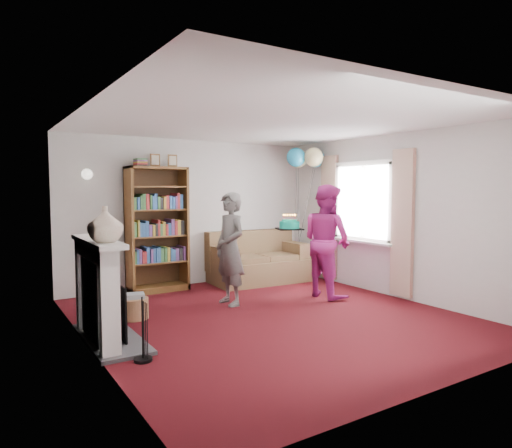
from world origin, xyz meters
TOP-DOWN VIEW (x-y plane):
  - ground at (0.00, 0.00)m, footprint 5.00×5.00m
  - wall_back at (0.00, 2.51)m, footprint 4.50×0.02m
  - wall_left at (-2.26, 0.00)m, footprint 0.02×5.00m
  - wall_right at (2.26, 0.00)m, footprint 0.02×5.00m
  - ceiling at (0.00, 0.00)m, footprint 4.50×5.00m
  - fireplace at (-2.09, 0.19)m, footprint 0.55×1.80m
  - window_bay at (2.21, 0.60)m, footprint 0.14×2.02m
  - wall_sconce at (-1.75, 2.36)m, footprint 0.16×0.23m
  - bookcase at (-0.71, 2.30)m, footprint 0.95×0.42m
  - sofa at (1.09, 2.07)m, footprint 1.70×0.90m
  - wicker_basket at (-1.52, 0.89)m, footprint 0.35×0.35m
  - person_striped at (-0.13, 0.88)m, footprint 0.42×0.61m
  - person_magenta at (1.37, 0.52)m, footprint 0.68×0.86m
  - birthday_cake at (0.71, 0.60)m, footprint 0.35×0.35m
  - balloons at (1.90, 1.73)m, footprint 0.78×0.78m
  - mantel_vase at (-2.12, -0.15)m, footprint 0.43×0.43m

SIDE VIEW (x-z plane):
  - ground at x=0.00m, z-range 0.00..0.00m
  - wicker_basket at x=-1.52m, z-range -0.02..0.31m
  - sofa at x=1.09m, z-range -0.11..0.79m
  - fireplace at x=-2.09m, z-range -0.05..1.07m
  - person_striped at x=-0.13m, z-range 0.00..1.61m
  - person_magenta at x=1.37m, z-range 0.00..1.73m
  - bookcase at x=-0.71m, z-range -0.13..2.10m
  - birthday_cake at x=0.71m, z-range 1.02..1.24m
  - window_bay at x=2.21m, z-range 0.10..2.30m
  - wall_back at x=0.00m, z-range 0.00..2.50m
  - wall_left at x=-2.26m, z-range 0.00..2.50m
  - wall_right at x=2.26m, z-range 0.00..2.50m
  - mantel_vase at x=-2.12m, z-range 1.12..1.49m
  - wall_sconce at x=-1.75m, z-range 1.80..1.96m
  - balloons at x=1.90m, z-range 1.36..3.08m
  - ceiling at x=0.00m, z-range 2.50..2.51m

